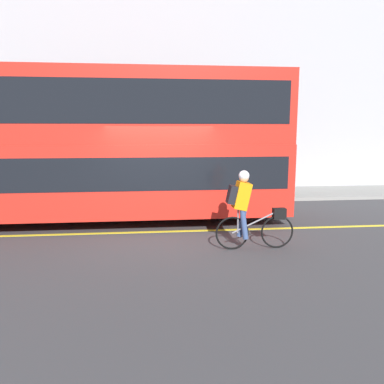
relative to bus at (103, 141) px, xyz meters
name	(u,v)px	position (x,y,z in m)	size (l,w,h in m)	color
ground_plane	(161,235)	(1.44, -1.50, -2.13)	(80.00, 80.00, 0.00)	#38383A
road_center_line	(161,232)	(1.44, -1.23, -2.13)	(50.00, 0.14, 0.01)	yellow
sidewalk_curb	(158,196)	(1.44, 3.56, -2.08)	(60.00, 2.56, 0.12)	gray
building_facade	(156,73)	(1.44, 4.99, 2.43)	(60.00, 0.30, 9.13)	#9E9EA3
bus	(103,141)	(0.00, 0.00, 0.00)	(9.40, 2.58, 3.86)	black
cyclist_on_bike	(247,207)	(3.15, -2.73, -1.26)	(1.62, 0.32, 1.62)	black
trash_bin	(277,182)	(5.85, 3.43, -1.61)	(0.45, 0.45, 0.82)	#194C23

